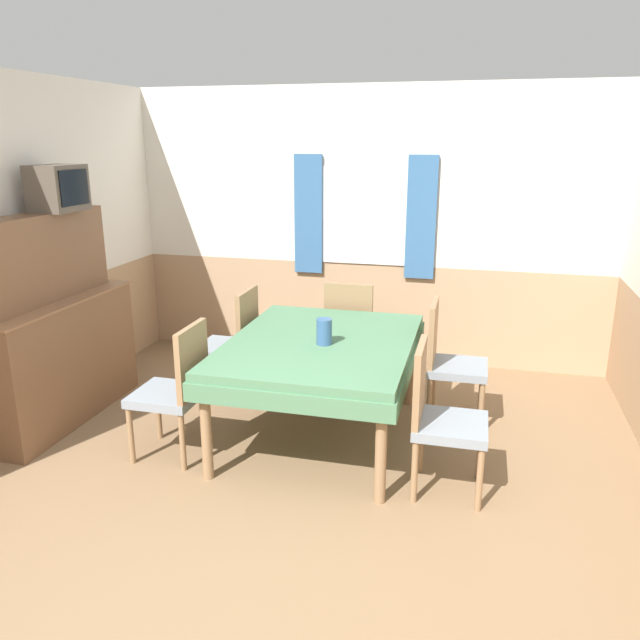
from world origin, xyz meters
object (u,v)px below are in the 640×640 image
(chair_right_far, at_px, (449,359))
(vase, at_px, (324,332))
(tv, at_px, (58,188))
(sideboard, at_px, (53,335))
(chair_head_window, at_px, (351,329))
(chair_left_far, at_px, (234,341))
(dining_table, at_px, (321,354))
(chair_right_near, at_px, (439,414))
(chair_left_near, at_px, (176,387))

(chair_right_far, bearing_deg, vase, -54.69)
(tv, bearing_deg, sideboard, -98.73)
(chair_head_window, distance_m, sideboard, 2.42)
(tv, bearing_deg, chair_head_window, 27.48)
(chair_right_far, height_order, chair_left_far, same)
(dining_table, height_order, chair_right_near, chair_right_near)
(chair_left_near, relative_size, chair_right_near, 1.00)
(chair_right_far, relative_size, sideboard, 0.59)
(chair_left_near, distance_m, chair_right_far, 2.04)
(chair_head_window, height_order, chair_left_far, same)
(chair_right_near, xyz_separation_m, chair_head_window, (-0.88, 1.59, 0.00))
(sideboard, bearing_deg, chair_right_near, -6.33)
(vase, bearing_deg, chair_head_window, 92.16)
(chair_right_far, distance_m, sideboard, 3.02)
(chair_right_far, distance_m, tv, 3.20)
(chair_right_far, distance_m, chair_left_far, 1.76)
(chair_left_near, distance_m, chair_left_far, 1.03)
(chair_right_far, xyz_separation_m, tv, (-2.90, -0.50, 1.26))
(chair_right_far, relative_size, vase, 5.18)
(chair_right_far, xyz_separation_m, vase, (-0.83, -0.59, 0.33))
(chair_left_near, distance_m, tv, 1.79)
(chair_left_far, bearing_deg, vase, -122.69)
(chair_right_far, bearing_deg, chair_head_window, -122.44)
(dining_table, bearing_deg, chair_left_near, -149.58)
(chair_right_near, bearing_deg, dining_table, -120.42)
(tv, xyz_separation_m, vase, (2.07, -0.10, -0.93))
(chair_head_window, bearing_deg, chair_right_far, -32.44)
(dining_table, xyz_separation_m, vase, (0.04, -0.08, 0.19))
(chair_right_near, distance_m, chair_head_window, 1.82)
(chair_right_near, relative_size, vase, 5.18)
(dining_table, relative_size, chair_head_window, 1.80)
(chair_head_window, bearing_deg, vase, -87.84)
(chair_right_far, bearing_deg, chair_left_far, -90.00)
(chair_head_window, distance_m, tv, 2.61)
(dining_table, bearing_deg, chair_right_far, 30.42)
(chair_left_near, distance_m, sideboard, 1.24)
(chair_left_near, xyz_separation_m, chair_head_window, (0.88, 1.59, 0.00))
(sideboard, bearing_deg, chair_left_far, 30.86)
(sideboard, xyz_separation_m, tv, (0.03, 0.21, 1.09))
(chair_head_window, bearing_deg, tv, -152.52)
(dining_table, distance_m, chair_right_near, 1.03)
(chair_head_window, xyz_separation_m, tv, (-2.03, -1.05, 1.26))
(chair_right_far, bearing_deg, chair_left_near, -59.58)
(chair_left_near, bearing_deg, chair_head_window, -28.92)
(chair_head_window, bearing_deg, chair_left_far, -147.56)
(chair_left_near, bearing_deg, dining_table, -59.58)
(dining_table, height_order, vase, vase)
(chair_left_far, height_order, sideboard, sideboard)
(chair_right_near, xyz_separation_m, chair_right_far, (0.00, 1.03, 0.00))
(vase, bearing_deg, dining_table, 119.79)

